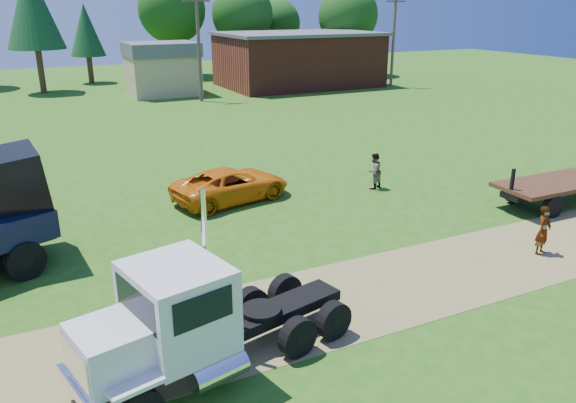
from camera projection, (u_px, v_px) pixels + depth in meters
name	position (u px, v px, depth m)	size (l,w,h in m)	color
ground	(376.00, 290.00, 16.54)	(140.00, 140.00, 0.00)	#215713
dirt_track	(376.00, 290.00, 16.53)	(120.00, 4.20, 0.01)	olive
white_semi_tractor	(183.00, 323.00, 12.22)	(7.02, 3.65, 4.14)	black
orange_pickup	(231.00, 185.00, 23.86)	(2.36, 5.11, 1.42)	#D16809
flatbed_trailer	(574.00, 183.00, 23.69)	(7.45, 2.35, 1.90)	#341910
spectator_a	(544.00, 230.00, 18.69)	(0.62, 0.40, 1.69)	#999999
spectator_b	(374.00, 171.00, 25.38)	(0.80, 0.63, 1.65)	#999999
brick_building	(298.00, 59.00, 56.98)	(15.40, 10.40, 5.30)	maroon
tan_shed	(162.00, 68.00, 51.22)	(6.20, 5.40, 4.70)	tan
utility_poles	(199.00, 45.00, 47.07)	(42.20, 0.28, 9.00)	#4A382A
tree_row	(105.00, 16.00, 56.89)	(57.74, 14.67, 11.60)	#362016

